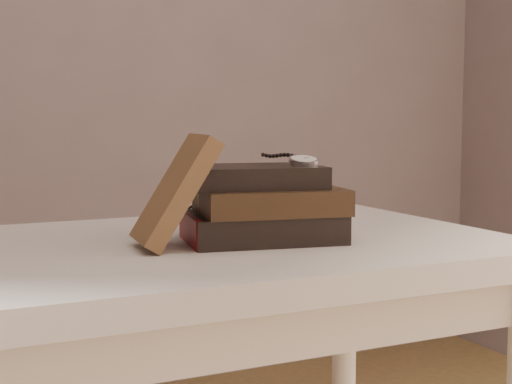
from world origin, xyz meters
name	(u,v)px	position (x,y,z in m)	size (l,w,h in m)	color
table	(183,301)	(0.00, 0.35, 0.66)	(1.00, 0.60, 0.75)	beige
book_stack	(263,206)	(0.12, 0.31, 0.80)	(0.26, 0.20, 0.11)	black
journal	(175,191)	(-0.03, 0.30, 0.83)	(0.03, 0.11, 0.18)	#462F1B
pocket_watch	(301,160)	(0.17, 0.29, 0.87)	(0.06, 0.15, 0.02)	silver
eyeglasses	(200,194)	(0.05, 0.40, 0.82)	(0.11, 0.13, 0.05)	silver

